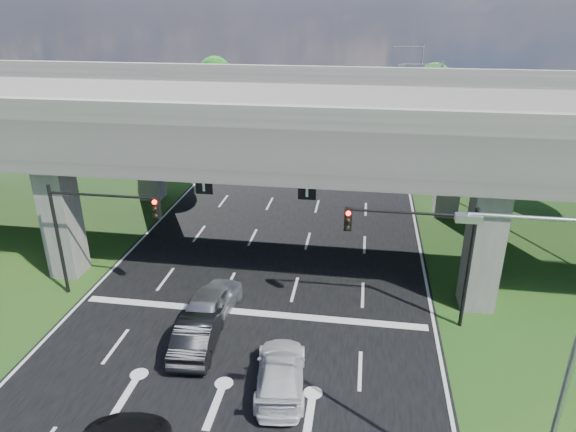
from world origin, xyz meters
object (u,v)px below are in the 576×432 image
(streetlight_near, at_px, (555,361))
(streetlight_beyond, at_px, (416,85))
(signal_left, at_px, (95,222))
(car_white, at_px, (281,373))
(car_dark, at_px, (198,332))
(streetlight_far, at_px, (431,116))
(signal_right, at_px, (422,243))
(car_silver, at_px, (212,301))

(streetlight_near, distance_m, streetlight_beyond, 46.00)
(signal_left, relative_size, car_white, 1.28)
(streetlight_near, bearing_deg, car_dark, 150.92)
(streetlight_far, height_order, car_dark, streetlight_far)
(signal_right, height_order, streetlight_near, streetlight_near)
(signal_left, bearing_deg, car_silver, -8.89)
(signal_right, bearing_deg, car_white, -135.73)
(signal_right, distance_m, streetlight_beyond, 36.17)
(streetlight_beyond, bearing_deg, streetlight_near, -90.00)
(car_dark, height_order, car_white, car_dark)
(car_white, bearing_deg, signal_left, -35.12)
(streetlight_near, distance_m, streetlight_far, 30.00)
(signal_left, xyz_separation_m, streetlight_beyond, (17.92, 36.06, 1.66))
(signal_right, bearing_deg, signal_left, 180.00)
(car_dark, bearing_deg, signal_right, -165.27)
(streetlight_far, bearing_deg, car_silver, -119.53)
(streetlight_beyond, distance_m, car_white, 42.49)
(streetlight_far, xyz_separation_m, car_white, (-7.81, -25.45, -5.13))
(streetlight_far, height_order, streetlight_beyond, same)
(streetlight_beyond, relative_size, car_dark, 2.14)
(streetlight_beyond, distance_m, car_silver, 39.19)
(car_white, bearing_deg, streetlight_far, -114.10)
(car_silver, bearing_deg, streetlight_far, -113.28)
(streetlight_far, bearing_deg, signal_right, -96.47)
(signal_right, height_order, car_white, signal_right)
(signal_right, height_order, signal_left, same)
(streetlight_beyond, xyz_separation_m, car_white, (-7.81, -41.45, -5.13))
(signal_right, height_order, car_dark, signal_right)
(signal_left, height_order, car_white, signal_left)
(signal_right, bearing_deg, car_dark, -160.52)
(signal_left, relative_size, car_dark, 1.29)
(car_silver, bearing_deg, signal_left, -2.64)
(streetlight_beyond, bearing_deg, signal_right, -93.61)
(car_silver, bearing_deg, signal_right, -168.15)
(signal_left, relative_size, streetlight_far, 0.60)
(streetlight_beyond, bearing_deg, car_dark, -106.68)
(signal_right, bearing_deg, streetlight_beyond, 86.39)
(streetlight_near, bearing_deg, signal_left, 150.98)
(signal_right, distance_m, car_white, 8.47)
(streetlight_beyond, bearing_deg, car_white, -100.67)
(streetlight_far, relative_size, car_white, 2.13)
(signal_right, distance_m, signal_left, 15.65)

